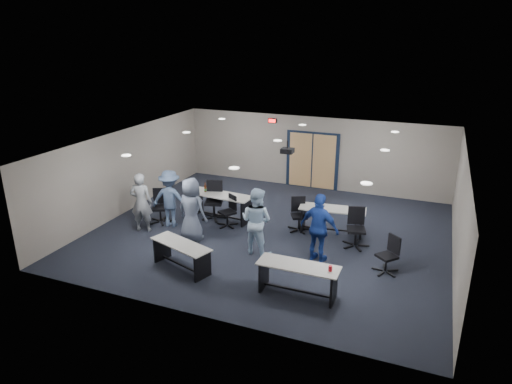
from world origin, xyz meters
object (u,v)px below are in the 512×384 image
at_px(chair_back_b, 227,211).
at_px(person_lightblue, 256,221).
at_px(table_back_left, 221,202).
at_px(person_navy, 319,228).
at_px(chair_back_c, 299,215).
at_px(table_back_right, 332,216).
at_px(table_front_right, 298,274).
at_px(person_back, 170,199).
at_px(chair_back_d, 356,228).
at_px(chair_back_a, 214,201).
at_px(chair_loose_left, 160,206).
at_px(table_front_left, 181,252).
at_px(chair_loose_right, 387,255).
at_px(person_plaid, 192,210).
at_px(person_gray, 141,202).

relative_size(chair_back_b, person_lightblue, 0.53).
xyz_separation_m(table_back_left, person_navy, (3.57, -1.57, 0.34)).
xyz_separation_m(chair_back_b, chair_back_c, (2.12, 0.49, 0.02)).
bearing_deg(table_back_right, chair_back_c, -174.64).
relative_size(table_front_right, person_back, 1.04).
height_order(table_back_left, chair_back_d, table_back_left).
relative_size(chair_back_a, chair_back_c, 1.20).
height_order(chair_back_d, person_navy, person_navy).
xyz_separation_m(chair_loose_left, person_navy, (5.19, -0.62, 0.39)).
height_order(table_front_right, table_back_left, table_back_left).
bearing_deg(person_navy, chair_back_a, -7.20).
bearing_deg(table_back_right, table_front_left, -136.81).
relative_size(chair_back_b, chair_loose_left, 0.92).
xyz_separation_m(chair_loose_right, person_plaid, (-5.35, -0.12, 0.44)).
height_order(chair_back_a, person_lightblue, person_lightblue).
bearing_deg(table_front_left, chair_loose_right, 38.41).
height_order(table_front_left, chair_back_c, chair_back_c).
bearing_deg(chair_loose_right, chair_back_c, -169.80).
height_order(chair_back_a, chair_loose_right, chair_back_a).
xyz_separation_m(chair_back_b, chair_back_d, (3.89, 0.03, 0.07)).
bearing_deg(table_front_right, person_gray, 162.76).
height_order(table_front_right, person_navy, person_navy).
bearing_deg(table_front_right, table_back_left, 137.03).
bearing_deg(person_navy, chair_loose_left, 7.84).
xyz_separation_m(table_front_right, table_back_left, (-3.56, 3.33, 0.06)).
xyz_separation_m(table_front_right, table_back_right, (-0.07, 3.60, 0.02)).
xyz_separation_m(table_back_right, chair_loose_right, (1.78, -1.82, -0.05)).
distance_m(chair_loose_right, person_lightblue, 3.40).
relative_size(chair_back_c, person_back, 0.57).
distance_m(table_back_left, person_gray, 2.45).
bearing_deg(person_lightblue, table_back_right, -118.38).
xyz_separation_m(table_back_right, chair_back_b, (-3.06, -0.70, -0.05)).
distance_m(chair_back_b, person_navy, 3.37).
bearing_deg(table_front_left, person_gray, 163.38).
bearing_deg(chair_back_a, chair_loose_left, -165.57).
relative_size(chair_back_d, person_gray, 0.61).
bearing_deg(table_back_left, person_back, -132.76).
relative_size(chair_back_b, chair_back_c, 0.96).
bearing_deg(person_lightblue, chair_loose_right, -166.93).
bearing_deg(chair_back_c, person_back, 169.71).
bearing_deg(person_gray, chair_loose_left, -117.31).
relative_size(person_lightblue, person_navy, 1.00).
height_order(chair_back_c, person_lightblue, person_lightblue).
relative_size(table_back_right, person_plaid, 1.08).
distance_m(chair_back_a, chair_back_c, 2.77).
bearing_deg(chair_loose_right, chair_loose_left, -144.06).
relative_size(table_front_right, chair_back_a, 1.52).
xyz_separation_m(chair_back_d, person_lightblue, (-2.41, -1.33, 0.36)).
height_order(person_lightblue, person_back, person_lightblue).
bearing_deg(chair_back_a, person_back, -151.73).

